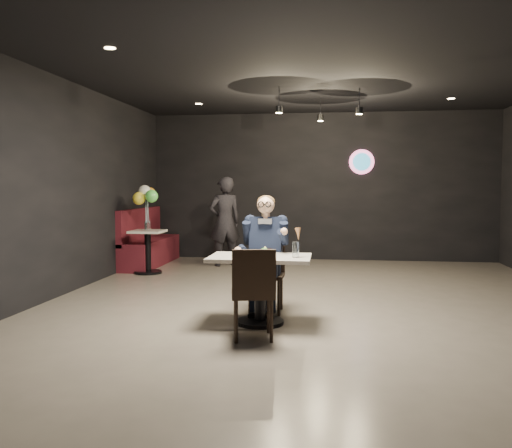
# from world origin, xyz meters

# --- Properties ---
(floor) EXTENTS (9.00, 9.00, 0.00)m
(floor) POSITION_xyz_m (0.00, 0.00, 0.00)
(floor) COLOR slate
(floor) RESTS_ON ground
(wall_sign) EXTENTS (0.50, 0.06, 0.50)m
(wall_sign) POSITION_xyz_m (0.80, 4.47, 2.00)
(wall_sign) COLOR pink
(wall_sign) RESTS_ON floor
(pendant_lights) EXTENTS (1.40, 1.20, 0.36)m
(pendant_lights) POSITION_xyz_m (0.00, 2.00, 2.88)
(pendant_lights) COLOR black
(pendant_lights) RESTS_ON floor
(main_table) EXTENTS (1.10, 0.70, 0.75)m
(main_table) POSITION_xyz_m (-0.58, -0.87, 0.38)
(main_table) COLOR white
(main_table) RESTS_ON floor
(chair_far) EXTENTS (0.42, 0.46, 0.92)m
(chair_far) POSITION_xyz_m (-0.58, -0.32, 0.46)
(chair_far) COLOR black
(chair_far) RESTS_ON floor
(chair_near) EXTENTS (0.50, 0.53, 0.92)m
(chair_near) POSITION_xyz_m (-0.58, -1.43, 0.46)
(chair_near) COLOR black
(chair_near) RESTS_ON floor
(seated_man) EXTENTS (0.60, 0.80, 1.44)m
(seated_man) POSITION_xyz_m (-0.58, -0.32, 0.72)
(seated_man) COLOR black
(seated_man) RESTS_ON floor
(dessert_plate) EXTENTS (0.20, 0.20, 0.01)m
(dessert_plate) POSITION_xyz_m (-0.56, -0.93, 0.76)
(dessert_plate) COLOR white
(dessert_plate) RESTS_ON main_table
(cake_slice) EXTENTS (0.12, 0.11, 0.07)m
(cake_slice) POSITION_xyz_m (-0.50, -0.95, 0.80)
(cake_slice) COLOR black
(cake_slice) RESTS_ON dessert_plate
(mint_leaf) EXTENTS (0.07, 0.04, 0.01)m
(mint_leaf) POSITION_xyz_m (-0.52, -0.96, 0.84)
(mint_leaf) COLOR green
(mint_leaf) RESTS_ON cake_slice
(sundae_glass) EXTENTS (0.07, 0.07, 0.17)m
(sundae_glass) POSITION_xyz_m (-0.19, -0.92, 0.83)
(sundae_glass) COLOR silver
(sundae_glass) RESTS_ON main_table
(wafer_cone) EXTENTS (0.08, 0.08, 0.13)m
(wafer_cone) POSITION_xyz_m (-0.17, -0.89, 1.00)
(wafer_cone) COLOR #B07A48
(wafer_cone) RESTS_ON sundae_glass
(booth_bench) EXTENTS (0.54, 2.17, 1.08)m
(booth_bench) POSITION_xyz_m (-3.25, 3.30, 0.54)
(booth_bench) COLOR #410E16
(booth_bench) RESTS_ON floor
(side_table) EXTENTS (0.55, 0.55, 0.69)m
(side_table) POSITION_xyz_m (-2.95, 2.30, 0.34)
(side_table) COLOR white
(side_table) RESTS_ON floor
(balloon_vase) EXTENTS (0.10, 0.10, 0.15)m
(balloon_vase) POSITION_xyz_m (-2.95, 2.30, 0.83)
(balloon_vase) COLOR silver
(balloon_vase) RESTS_ON side_table
(balloon_bunch) EXTENTS (0.40, 0.40, 0.66)m
(balloon_bunch) POSITION_xyz_m (-2.95, 2.30, 1.23)
(balloon_bunch) COLOR yellow
(balloon_bunch) RESTS_ON balloon_vase
(passerby) EXTENTS (0.73, 0.64, 1.69)m
(passerby) POSITION_xyz_m (-1.79, 3.35, 0.84)
(passerby) COLOR black
(passerby) RESTS_ON floor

